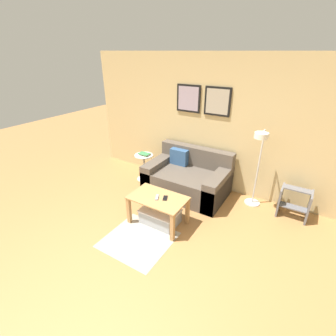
{
  "coord_description": "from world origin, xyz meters",
  "views": [
    {
      "loc": [
        1.57,
        -1.24,
        2.55
      ],
      "look_at": [
        -0.27,
        1.75,
        0.85
      ],
      "focal_mm": 26.0,
      "sensor_mm": 36.0,
      "label": 1
    }
  ],
  "objects_px": {
    "coffee_table": "(158,203)",
    "remote_control": "(157,197)",
    "side_table": "(144,165)",
    "floor_lamp": "(258,158)",
    "storage_bin": "(160,216)",
    "cell_phone": "(165,198)",
    "step_stool": "(294,202)",
    "book_stack": "(145,154)",
    "couch": "(188,178)"
  },
  "relations": [
    {
      "from": "storage_bin",
      "to": "cell_phone",
      "type": "bearing_deg",
      "value": 6.0
    },
    {
      "from": "storage_bin",
      "to": "cell_phone",
      "type": "xyz_separation_m",
      "value": [
        0.09,
        0.01,
        0.37
      ]
    },
    {
      "from": "cell_phone",
      "to": "coffee_table",
      "type": "bearing_deg",
      "value": 174.0
    },
    {
      "from": "couch",
      "to": "floor_lamp",
      "type": "relative_size",
      "value": 1.07
    },
    {
      "from": "book_stack",
      "to": "couch",
      "type": "bearing_deg",
      "value": 0.46
    },
    {
      "from": "storage_bin",
      "to": "step_stool",
      "type": "bearing_deg",
      "value": 35.87
    },
    {
      "from": "coffee_table",
      "to": "storage_bin",
      "type": "bearing_deg",
      "value": 54.0
    },
    {
      "from": "side_table",
      "to": "floor_lamp",
      "type": "bearing_deg",
      "value": 3.53
    },
    {
      "from": "side_table",
      "to": "remote_control",
      "type": "relative_size",
      "value": 3.82
    },
    {
      "from": "couch",
      "to": "cell_phone",
      "type": "xyz_separation_m",
      "value": [
        0.16,
        -1.08,
        0.2
      ]
    },
    {
      "from": "coffee_table",
      "to": "remote_control",
      "type": "height_order",
      "value": "remote_control"
    },
    {
      "from": "book_stack",
      "to": "remote_control",
      "type": "distance_m",
      "value": 1.56
    },
    {
      "from": "storage_bin",
      "to": "couch",
      "type": "bearing_deg",
      "value": 93.72
    },
    {
      "from": "coffee_table",
      "to": "cell_phone",
      "type": "xyz_separation_m",
      "value": [
        0.11,
        0.04,
        0.11
      ]
    },
    {
      "from": "coffee_table",
      "to": "step_stool",
      "type": "distance_m",
      "value": 2.27
    },
    {
      "from": "floor_lamp",
      "to": "book_stack",
      "type": "distance_m",
      "value": 2.28
    },
    {
      "from": "book_stack",
      "to": "cell_phone",
      "type": "height_order",
      "value": "book_stack"
    },
    {
      "from": "couch",
      "to": "storage_bin",
      "type": "xyz_separation_m",
      "value": [
        0.07,
        -1.09,
        -0.17
      ]
    },
    {
      "from": "storage_bin",
      "to": "remote_control",
      "type": "relative_size",
      "value": 4.05
    },
    {
      "from": "side_table",
      "to": "couch",
      "type": "bearing_deg",
      "value": 1.06
    },
    {
      "from": "coffee_table",
      "to": "couch",
      "type": "bearing_deg",
      "value": 92.6
    },
    {
      "from": "side_table",
      "to": "cell_phone",
      "type": "xyz_separation_m",
      "value": [
        1.2,
        -1.06,
        0.15
      ]
    },
    {
      "from": "floor_lamp",
      "to": "side_table",
      "type": "xyz_separation_m",
      "value": [
        -2.26,
        -0.14,
        -0.62
      ]
    },
    {
      "from": "book_stack",
      "to": "step_stool",
      "type": "height_order",
      "value": "book_stack"
    },
    {
      "from": "cell_phone",
      "to": "step_stool",
      "type": "distance_m",
      "value": 2.17
    },
    {
      "from": "book_stack",
      "to": "step_stool",
      "type": "bearing_deg",
      "value": 4.5
    },
    {
      "from": "coffee_table",
      "to": "book_stack",
      "type": "relative_size",
      "value": 3.7
    },
    {
      "from": "couch",
      "to": "floor_lamp",
      "type": "xyz_separation_m",
      "value": [
        1.22,
        0.12,
        0.67
      ]
    },
    {
      "from": "cell_phone",
      "to": "step_stool",
      "type": "height_order",
      "value": "step_stool"
    },
    {
      "from": "couch",
      "to": "coffee_table",
      "type": "distance_m",
      "value": 1.12
    },
    {
      "from": "coffee_table",
      "to": "book_stack",
      "type": "distance_m",
      "value": 1.56
    },
    {
      "from": "side_table",
      "to": "remote_control",
      "type": "height_order",
      "value": "side_table"
    },
    {
      "from": "side_table",
      "to": "step_stool",
      "type": "xyz_separation_m",
      "value": [
        2.93,
        0.24,
        -0.07
      ]
    },
    {
      "from": "storage_bin",
      "to": "floor_lamp",
      "type": "distance_m",
      "value": 1.87
    },
    {
      "from": "floor_lamp",
      "to": "cell_phone",
      "type": "relative_size",
      "value": 10.14
    },
    {
      "from": "coffee_table",
      "to": "remote_control",
      "type": "xyz_separation_m",
      "value": [
        -0.0,
        -0.02,
        0.11
      ]
    },
    {
      "from": "storage_bin",
      "to": "book_stack",
      "type": "bearing_deg",
      "value": 135.27
    },
    {
      "from": "coffee_table",
      "to": "cell_phone",
      "type": "distance_m",
      "value": 0.16
    },
    {
      "from": "remote_control",
      "to": "step_stool",
      "type": "relative_size",
      "value": 0.3
    },
    {
      "from": "couch",
      "to": "side_table",
      "type": "bearing_deg",
      "value": -178.94
    },
    {
      "from": "book_stack",
      "to": "remote_control",
      "type": "height_order",
      "value": "book_stack"
    },
    {
      "from": "step_stool",
      "to": "storage_bin",
      "type": "bearing_deg",
      "value": -144.13
    },
    {
      "from": "couch",
      "to": "step_stool",
      "type": "height_order",
      "value": "couch"
    },
    {
      "from": "cell_phone",
      "to": "storage_bin",
      "type": "bearing_deg",
      "value": 161.67
    },
    {
      "from": "floor_lamp",
      "to": "remote_control",
      "type": "relative_size",
      "value": 9.46
    },
    {
      "from": "storage_bin",
      "to": "book_stack",
      "type": "distance_m",
      "value": 1.61
    },
    {
      "from": "coffee_table",
      "to": "remote_control",
      "type": "distance_m",
      "value": 0.11
    },
    {
      "from": "book_stack",
      "to": "side_table",
      "type": "bearing_deg",
      "value": -147.19
    },
    {
      "from": "storage_bin",
      "to": "cell_phone",
      "type": "distance_m",
      "value": 0.38
    },
    {
      "from": "storage_bin",
      "to": "step_stool",
      "type": "xyz_separation_m",
      "value": [
        1.81,
        1.31,
        0.15
      ]
    }
  ]
}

